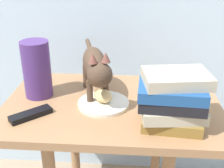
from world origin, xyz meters
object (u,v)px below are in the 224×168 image
(cat, at_px, (95,66))
(plate, at_px, (103,103))
(side_table, at_px, (112,123))
(bread_roll, at_px, (103,96))
(candle_jar, at_px, (186,93))
(tv_remote, at_px, (31,114))
(book_stack, at_px, (173,100))
(green_vase, at_px, (37,69))

(cat, bearing_deg, plate, -61.06)
(side_table, relative_size, bread_roll, 10.41)
(candle_jar, bearing_deg, side_table, -174.20)
(plate, bearing_deg, tv_remote, -156.99)
(bread_roll, distance_m, book_stack, 0.28)
(cat, distance_m, book_stack, 0.33)
(green_vase, distance_m, candle_jar, 0.59)
(side_table, bearing_deg, book_stack, -33.46)
(side_table, height_order, green_vase, green_vase)
(bread_roll, height_order, green_vase, green_vase)
(candle_jar, bearing_deg, bread_roll, -171.49)
(bread_roll, relative_size, cat, 0.17)
(book_stack, bearing_deg, cat, 146.58)
(plate, xyz_separation_m, tv_remote, (-0.25, -0.10, 0.00))
(side_table, distance_m, cat, 0.24)
(side_table, xyz_separation_m, book_stack, (0.21, -0.14, 0.19))
(book_stack, bearing_deg, green_vase, 160.28)
(side_table, xyz_separation_m, bread_roll, (-0.03, -0.02, 0.13))
(book_stack, bearing_deg, side_table, 146.54)
(side_table, xyz_separation_m, tv_remote, (-0.28, -0.13, 0.10))
(plate, xyz_separation_m, book_stack, (0.24, -0.12, 0.09))
(green_vase, bearing_deg, plate, -13.67)
(tv_remote, bearing_deg, green_vase, 54.54)
(book_stack, xyz_separation_m, tv_remote, (-0.49, 0.01, -0.08))
(plate, relative_size, cat, 0.42)
(side_table, bearing_deg, candle_jar, 5.80)
(side_table, relative_size, plate, 4.28)
(bread_roll, bearing_deg, cat, 118.61)
(green_vase, bearing_deg, cat, 0.09)
(plate, distance_m, cat, 0.15)
(side_table, relative_size, tv_remote, 5.55)
(plate, height_order, tv_remote, tv_remote)
(plate, bearing_deg, cat, 118.94)
(bread_roll, relative_size, book_stack, 0.34)
(plate, xyz_separation_m, candle_jar, (0.31, 0.05, 0.03))
(side_table, height_order, candle_jar, candle_jar)
(tv_remote, bearing_deg, plate, -19.26)
(candle_jar, bearing_deg, green_vase, 178.51)
(green_vase, distance_m, tv_remote, 0.20)
(cat, bearing_deg, side_table, -33.29)
(side_table, bearing_deg, green_vase, 171.66)
(bread_roll, relative_size, green_vase, 0.35)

